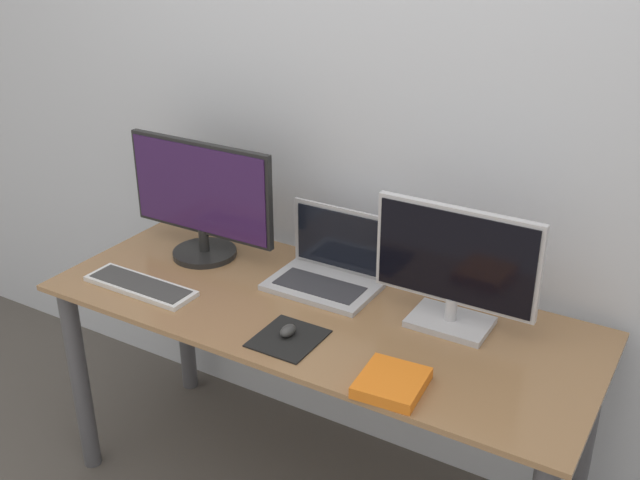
{
  "coord_description": "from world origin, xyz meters",
  "views": [
    {
      "loc": [
        1.04,
        -1.39,
        1.94
      ],
      "look_at": [
        -0.01,
        0.39,
        0.97
      ],
      "focal_mm": 42.0,
      "sensor_mm": 36.0,
      "label": 1
    }
  ],
  "objects_px": {
    "keyboard": "(140,286)",
    "laptop": "(330,267)",
    "monitor_right": "(455,267)",
    "mouse": "(288,331)",
    "monitor_left": "(201,199)",
    "book": "(392,383)"
  },
  "relations": [
    {
      "from": "monitor_left",
      "to": "book",
      "type": "bearing_deg",
      "value": -22.28
    },
    {
      "from": "monitor_right",
      "to": "laptop",
      "type": "relative_size",
      "value": 1.41
    },
    {
      "from": "monitor_right",
      "to": "keyboard",
      "type": "relative_size",
      "value": 1.24
    },
    {
      "from": "monitor_left",
      "to": "mouse",
      "type": "bearing_deg",
      "value": -29.0
    },
    {
      "from": "monitor_left",
      "to": "laptop",
      "type": "bearing_deg",
      "value": 5.43
    },
    {
      "from": "laptop",
      "to": "mouse",
      "type": "xyz_separation_m",
      "value": [
        0.06,
        -0.35,
        -0.04
      ]
    },
    {
      "from": "monitor_left",
      "to": "mouse",
      "type": "distance_m",
      "value": 0.66
    },
    {
      "from": "monitor_right",
      "to": "monitor_left",
      "type": "bearing_deg",
      "value": -180.0
    },
    {
      "from": "monitor_left",
      "to": "monitor_right",
      "type": "xyz_separation_m",
      "value": [
        0.93,
        0.0,
        -0.02
      ]
    },
    {
      "from": "keyboard",
      "to": "monitor_right",
      "type": "bearing_deg",
      "value": 17.53
    },
    {
      "from": "monitor_left",
      "to": "laptop",
      "type": "distance_m",
      "value": 0.51
    },
    {
      "from": "keyboard",
      "to": "mouse",
      "type": "relative_size",
      "value": 6.48
    },
    {
      "from": "monitor_right",
      "to": "mouse",
      "type": "relative_size",
      "value": 8.04
    },
    {
      "from": "laptop",
      "to": "keyboard",
      "type": "bearing_deg",
      "value": -145.82
    },
    {
      "from": "monitor_right",
      "to": "keyboard",
      "type": "height_order",
      "value": "monitor_right"
    },
    {
      "from": "monitor_right",
      "to": "book",
      "type": "distance_m",
      "value": 0.41
    },
    {
      "from": "book",
      "to": "mouse",
      "type": "bearing_deg",
      "value": 168.98
    },
    {
      "from": "monitor_left",
      "to": "keyboard",
      "type": "xyz_separation_m",
      "value": [
        -0.03,
        -0.3,
        -0.21
      ]
    },
    {
      "from": "mouse",
      "to": "book",
      "type": "xyz_separation_m",
      "value": [
        0.37,
        -0.07,
        -0.0
      ]
    },
    {
      "from": "keyboard",
      "to": "mouse",
      "type": "height_order",
      "value": "mouse"
    },
    {
      "from": "keyboard",
      "to": "laptop",
      "type": "bearing_deg",
      "value": 34.18
    },
    {
      "from": "monitor_left",
      "to": "monitor_right",
      "type": "distance_m",
      "value": 0.93
    }
  ]
}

